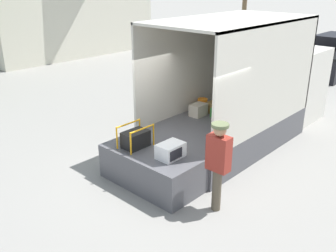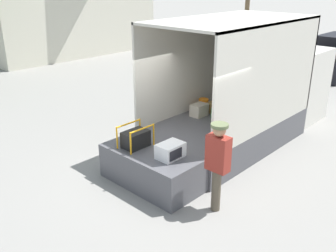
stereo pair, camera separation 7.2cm
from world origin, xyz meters
name	(u,v)px [view 2 (the right image)]	position (x,y,z in m)	size (l,w,h in m)	color
ground_plane	(170,174)	(0.00, 0.00, 0.00)	(160.00, 160.00, 0.00)	gray
box_truck	(257,99)	(3.72, 0.00, 0.97)	(6.33, 2.35, 3.33)	silver
tailgate_deck	(152,167)	(-0.58, 0.00, 0.39)	(1.15, 2.23, 0.78)	#4C4C51
microwave	(170,151)	(-0.52, -0.50, 0.94)	(0.56, 0.40, 0.31)	white
portable_generator	(136,138)	(-0.63, 0.42, 0.97)	(0.71, 0.48, 0.50)	black
worker_person	(218,158)	(-0.43, -1.62, 1.12)	(0.33, 0.44, 1.81)	brown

